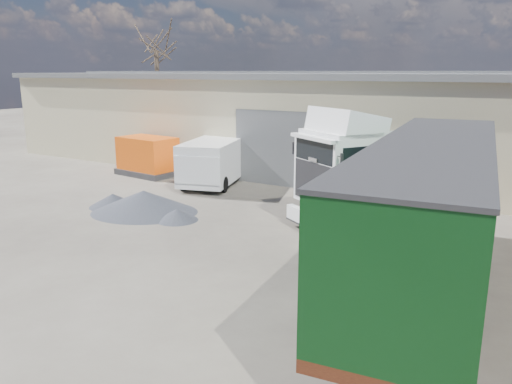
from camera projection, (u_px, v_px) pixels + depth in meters
The scene contains 8 objects.
ground at pixel (168, 255), 15.08m from camera, with size 120.00×120.00×0.00m, color black.
warehouse at pixel (262, 117), 30.79m from camera, with size 30.60×12.60×5.42m.
bare_tree at pixel (156, 38), 38.88m from camera, with size 4.00×4.00×9.60m.
tractor_unit at pixel (358, 177), 17.45m from camera, with size 5.31×6.53×4.25m.
box_trailer at pixel (431, 204), 11.77m from camera, with size 3.71×11.82×3.86m.
panel_van at pixel (214, 162), 24.30m from camera, with size 3.61×5.69×2.16m.
orange_skip at pixel (148, 159), 26.57m from camera, with size 3.43×2.35×2.02m.
gravel_heap at pixel (142, 202), 19.57m from camera, with size 5.86×5.56×0.88m.
Camera 1 is at (9.58, -10.83, 5.40)m, focal length 35.00 mm.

